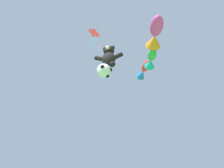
% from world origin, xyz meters
% --- Properties ---
extents(teddy_bear_kite, '(2.22, 0.98, 2.26)m').
position_xyz_m(teddy_bear_kite, '(-0.56, 4.24, 11.57)').
color(teddy_bear_kite, black).
extents(soccer_ball_kite, '(1.15, 1.14, 1.06)m').
position_xyz_m(soccer_ball_kite, '(-0.92, 4.41, 10.31)').
color(soccer_ball_kite, white).
extents(fish_kite_crimson, '(1.50, 2.14, 0.77)m').
position_xyz_m(fish_kite_crimson, '(2.01, 6.73, 11.99)').
color(fish_kite_crimson, red).
extents(fish_kite_emerald, '(1.06, 1.89, 0.80)m').
position_xyz_m(fish_kite_emerald, '(2.60, 5.08, 11.47)').
color(fish_kite_emerald, green).
extents(fish_kite_magenta, '(1.30, 2.45, 1.04)m').
position_xyz_m(fish_kite_magenta, '(2.93, 2.85, 11.52)').
color(fish_kite_magenta, '#E53F9E').
extents(diamond_kite, '(0.90, 0.87, 2.97)m').
position_xyz_m(diamond_kite, '(-1.90, 4.14, 14.64)').
color(diamond_kite, red).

